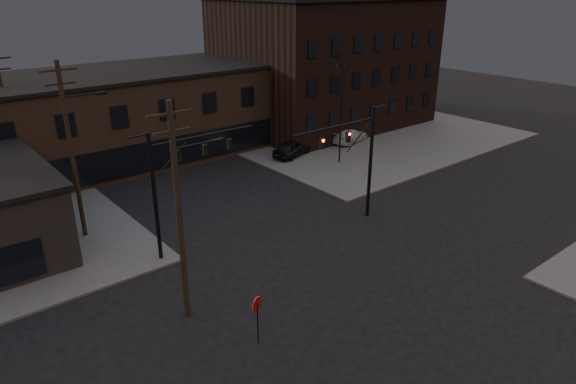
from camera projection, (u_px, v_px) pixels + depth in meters
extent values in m
plane|color=black|center=(348.00, 269.00, 30.14)|extent=(140.00, 140.00, 0.00)
cube|color=#474744|center=(346.00, 129.00, 58.76)|extent=(30.00, 30.00, 0.15)
cube|color=#503B2A|center=(139.00, 115.00, 48.71)|extent=(40.00, 12.00, 8.00)
cube|color=black|center=(324.00, 64.00, 59.01)|extent=(22.00, 16.00, 14.00)
cylinder|color=black|center=(370.00, 163.00, 35.66)|extent=(0.24, 0.24, 8.00)
cylinder|color=black|center=(336.00, 127.00, 32.40)|extent=(7.00, 0.14, 0.14)
cube|color=#FF140C|center=(348.00, 137.00, 33.42)|extent=(0.28, 0.22, 0.70)
cube|color=#FF140C|center=(322.00, 144.00, 32.06)|extent=(0.28, 0.22, 0.70)
cylinder|color=black|center=(155.00, 199.00, 29.69)|extent=(0.24, 0.24, 8.00)
cylinder|color=black|center=(204.00, 135.00, 30.52)|extent=(7.00, 0.14, 0.14)
cube|color=black|center=(179.00, 156.00, 29.84)|extent=(0.28, 0.22, 0.70)
cube|color=black|center=(205.00, 150.00, 30.86)|extent=(0.28, 0.22, 0.70)
cube|color=black|center=(229.00, 144.00, 31.89)|extent=(0.28, 0.22, 0.70)
cylinder|color=black|center=(258.00, 323.00, 23.61)|extent=(0.06, 0.06, 2.20)
cylinder|color=maroon|center=(257.00, 305.00, 23.24)|extent=(0.72, 0.33, 0.76)
cylinder|color=black|center=(179.00, 217.00, 23.94)|extent=(0.28, 0.28, 11.00)
cube|color=black|center=(170.00, 114.00, 22.08)|extent=(2.20, 0.12, 0.12)
cube|color=black|center=(172.00, 132.00, 22.38)|extent=(1.80, 0.12, 0.12)
cube|color=black|center=(218.00, 141.00, 24.05)|extent=(0.60, 0.25, 0.18)
cylinder|color=black|center=(72.00, 154.00, 31.87)|extent=(0.28, 0.28, 11.50)
cube|color=black|center=(58.00, 70.00, 29.92)|extent=(2.20, 0.12, 0.12)
cube|color=black|center=(60.00, 84.00, 30.22)|extent=(1.80, 0.12, 0.12)
cube|color=black|center=(101.00, 93.00, 31.89)|extent=(0.60, 0.25, 0.18)
cylinder|color=black|center=(9.00, 123.00, 39.98)|extent=(0.28, 0.28, 11.00)
cylinder|color=black|center=(341.00, 116.00, 46.08)|extent=(0.14, 0.14, 9.00)
cube|color=black|center=(339.00, 65.00, 44.07)|extent=(0.50, 0.28, 0.18)
cube|color=black|center=(347.00, 64.00, 44.66)|extent=(0.50, 0.28, 0.18)
cylinder|color=black|center=(348.00, 98.00, 53.18)|extent=(0.14, 0.14, 9.00)
cube|color=black|center=(347.00, 54.00, 51.17)|extent=(0.50, 0.28, 0.18)
cube|color=black|center=(354.00, 53.00, 51.75)|extent=(0.50, 0.28, 0.18)
imported|color=black|center=(292.00, 148.00, 49.13)|extent=(4.91, 3.07, 1.56)
imported|color=silver|center=(350.00, 136.00, 53.48)|extent=(5.16, 3.13, 1.40)
imported|color=black|center=(191.00, 147.00, 49.66)|extent=(3.13, 5.47, 1.70)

